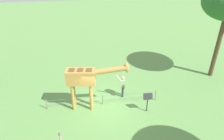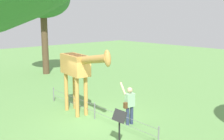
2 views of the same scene
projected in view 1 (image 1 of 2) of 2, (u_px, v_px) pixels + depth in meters
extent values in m
plane|color=#60934C|center=(103.00, 105.00, 13.96)|extent=(60.00, 60.00, 0.00)
cylinder|color=#C69347|center=(92.00, 93.00, 13.51)|extent=(0.18, 0.18, 1.82)
cylinder|color=#C69347|center=(91.00, 98.00, 13.13)|extent=(0.18, 0.18, 1.82)
cylinder|color=#C69347|center=(74.00, 93.00, 13.51)|extent=(0.18, 0.18, 1.82)
cylinder|color=#C69347|center=(73.00, 98.00, 13.13)|extent=(0.18, 0.18, 1.82)
cube|color=#C69347|center=(81.00, 77.00, 12.63)|extent=(1.78, 0.91, 0.90)
cube|color=brown|center=(89.00, 70.00, 12.40)|extent=(0.41, 0.48, 0.02)
cube|color=brown|center=(80.00, 70.00, 12.40)|extent=(0.41, 0.48, 0.02)
cube|color=brown|center=(72.00, 70.00, 12.39)|extent=(0.41, 0.48, 0.02)
cylinder|color=#C69347|center=(109.00, 70.00, 12.41)|extent=(2.14, 0.59, 0.66)
ellipsoid|color=#C69347|center=(127.00, 68.00, 12.32)|extent=(0.41, 0.31, 0.68)
cylinder|color=brown|center=(127.00, 64.00, 12.28)|extent=(0.05, 0.05, 0.14)
cylinder|color=brown|center=(127.00, 65.00, 12.18)|extent=(0.05, 0.05, 0.14)
cylinder|color=navy|center=(123.00, 92.00, 14.50)|extent=(0.14, 0.14, 0.78)
cylinder|color=navy|center=(123.00, 90.00, 14.68)|extent=(0.14, 0.14, 0.78)
cube|color=#93C699|center=(123.00, 83.00, 14.25)|extent=(0.30, 0.40, 0.55)
sphere|color=#D8AD8C|center=(123.00, 78.00, 14.04)|extent=(0.22, 0.22, 0.22)
cylinder|color=#D8AD8C|center=(119.00, 79.00, 13.90)|extent=(0.41, 0.15, 0.48)
cylinder|color=#D8AD8C|center=(123.00, 81.00, 14.45)|extent=(0.08, 0.08, 0.50)
cube|color=brown|center=(124.00, 87.00, 14.15)|extent=(0.15, 0.22, 0.24)
sphere|color=#66605B|center=(60.00, 134.00, 8.97)|extent=(0.14, 0.14, 0.14)
cylinder|color=brown|center=(217.00, 48.00, 15.94)|extent=(0.32, 0.32, 4.62)
cylinder|color=black|center=(147.00, 105.00, 13.21)|extent=(0.06, 0.06, 0.95)
cube|color=#2D2D2D|center=(148.00, 96.00, 12.88)|extent=(0.56, 0.21, 0.38)
cylinder|color=slate|center=(47.00, 104.00, 13.43)|extent=(0.05, 0.05, 0.75)
cylinder|color=slate|center=(103.00, 100.00, 13.83)|extent=(0.05, 0.05, 0.75)
cylinder|color=slate|center=(156.00, 95.00, 14.23)|extent=(0.05, 0.05, 0.75)
cube|color=slate|center=(103.00, 96.00, 13.70)|extent=(7.00, 0.01, 0.01)
cube|color=slate|center=(103.00, 100.00, 13.85)|extent=(7.00, 0.01, 0.01)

